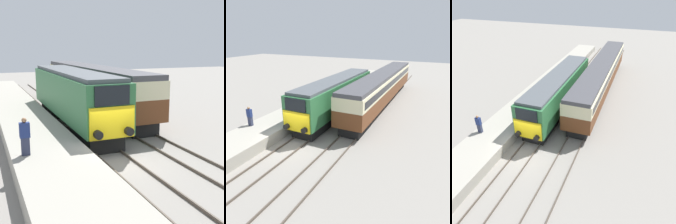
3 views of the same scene
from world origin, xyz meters
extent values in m
plane|color=gray|center=(0.00, 0.00, 0.00)|extent=(120.00, 120.00, 0.00)
cube|color=#9E998C|center=(-3.30, 8.00, 0.46)|extent=(3.50, 50.00, 0.92)
cube|color=#4C4238|center=(-0.72, 5.00, 0.07)|extent=(0.07, 60.00, 0.14)
cube|color=#4C4238|center=(0.72, 5.00, 0.07)|extent=(0.07, 60.00, 0.14)
cube|color=#4C4238|center=(2.68, 5.00, 0.07)|extent=(0.07, 60.00, 0.14)
cube|color=#4C4238|center=(4.12, 5.00, 0.07)|extent=(0.07, 60.00, 0.14)
cube|color=black|center=(0.00, 3.33, 0.50)|extent=(2.03, 4.00, 1.00)
cube|color=black|center=(0.00, 12.61, 0.50)|extent=(2.03, 4.00, 1.00)
cube|color=#2D6B3D|center=(0.00, 7.97, 2.39)|extent=(2.70, 14.28, 2.78)
cube|color=yellow|center=(0.00, 0.79, 1.83)|extent=(2.48, 0.10, 1.67)
cube|color=black|center=(0.00, 0.79, 3.23)|extent=(1.89, 0.10, 1.00)
cube|color=#4C5156|center=(0.00, 7.97, 3.90)|extent=(2.38, 13.71, 0.24)
cylinder|color=black|center=(-0.85, 0.58, 1.35)|extent=(0.44, 0.35, 0.44)
cylinder|color=black|center=(0.85, 0.58, 1.35)|extent=(0.44, 0.35, 0.44)
cube|color=black|center=(3.40, 5.03, 0.47)|extent=(1.89, 3.60, 0.95)
cube|color=black|center=(3.40, 22.62, 0.47)|extent=(1.89, 3.60, 0.95)
cube|color=brown|center=(3.40, 13.83, 1.69)|extent=(2.70, 21.99, 1.48)
cube|color=beige|center=(3.40, 13.83, 3.00)|extent=(2.71, 21.99, 1.16)
cube|color=black|center=(3.40, 13.83, 3.00)|extent=(2.75, 21.11, 0.64)
cube|color=#424247|center=(3.40, 13.83, 3.76)|extent=(2.48, 21.99, 0.36)
cube|color=#2D334C|center=(-4.40, 0.22, 1.32)|extent=(0.36, 0.24, 0.80)
cube|color=navy|center=(-4.40, 0.22, 2.06)|extent=(0.44, 0.26, 0.67)
sphere|color=#9E704C|center=(-4.40, 0.22, 2.50)|extent=(0.22, 0.22, 0.22)
camera|label=1|loc=(-6.05, -13.32, 5.59)|focal=50.00mm
camera|label=2|loc=(9.82, -12.08, 8.45)|focal=35.00mm
camera|label=3|loc=(7.69, -11.91, 12.22)|focal=35.00mm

